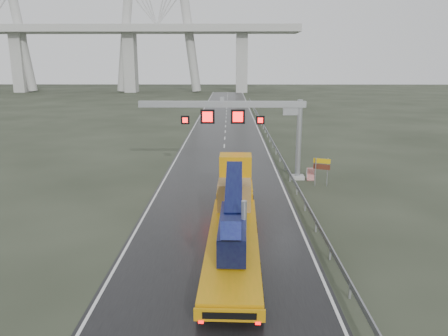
{
  "coord_description": "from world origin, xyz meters",
  "views": [
    {
      "loc": [
        0.65,
        -20.83,
        10.34
      ],
      "look_at": [
        0.28,
        8.8,
        3.2
      ],
      "focal_mm": 35.0,
      "sensor_mm": 36.0,
      "label": 1
    }
  ],
  "objects_px": {
    "heavy_haul_truck": "(234,206)",
    "striped_barrier": "(310,174)",
    "sign_gantry": "(246,118)",
    "exit_sign_pair": "(322,166)"
  },
  "relations": [
    {
      "from": "heavy_haul_truck",
      "to": "striped_barrier",
      "type": "relative_size",
      "value": 16.69
    },
    {
      "from": "heavy_haul_truck",
      "to": "striped_barrier",
      "type": "height_order",
      "value": "heavy_haul_truck"
    },
    {
      "from": "sign_gantry",
      "to": "heavy_haul_truck",
      "type": "distance_m",
      "value": 13.61
    },
    {
      "from": "heavy_haul_truck",
      "to": "striped_barrier",
      "type": "bearing_deg",
      "value": 62.14
    },
    {
      "from": "sign_gantry",
      "to": "striped_barrier",
      "type": "xyz_separation_m",
      "value": [
        5.9,
        -0.46,
        -5.06
      ]
    },
    {
      "from": "heavy_haul_truck",
      "to": "striped_barrier",
      "type": "xyz_separation_m",
      "value": [
        7.04,
        12.52,
        -1.12
      ]
    },
    {
      "from": "heavy_haul_truck",
      "to": "exit_sign_pair",
      "type": "relative_size",
      "value": 7.51
    },
    {
      "from": "exit_sign_pair",
      "to": "heavy_haul_truck",
      "type": "bearing_deg",
      "value": -105.58
    },
    {
      "from": "heavy_haul_truck",
      "to": "striped_barrier",
      "type": "distance_m",
      "value": 14.41
    },
    {
      "from": "sign_gantry",
      "to": "striped_barrier",
      "type": "bearing_deg",
      "value": -4.43
    }
  ]
}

